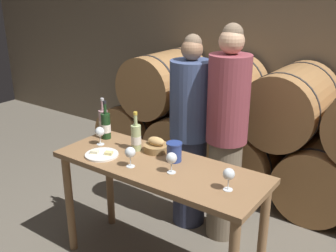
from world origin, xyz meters
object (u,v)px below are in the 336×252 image
Objects in this scene: wine_glass_far_left at (100,132)px; wine_glass_right at (229,175)px; tasting_table at (159,182)px; cheese_plate at (102,154)px; person_left at (190,134)px; wine_glass_center at (171,158)px; wine_glass_left at (130,153)px; person_right at (227,135)px; wine_bottle_red at (106,126)px; wine_bottle_white at (136,137)px; wine_bottle_rose at (103,122)px; blue_crock at (174,151)px; bread_basket at (156,146)px.

wine_glass_far_left is 1.15m from wine_glass_right.
tasting_table is 6.32× the size of cheese_plate.
wine_glass_center is (0.31, -0.73, 0.13)m from person_left.
wine_glass_left is at bearing -171.89° from wine_glass_right.
wine_glass_far_left is (-0.16, 0.15, 0.10)m from cheese_plate.
person_right is at bearing 40.34° from wine_glass_far_left.
wine_glass_right reaches higher than cheese_plate.
person_right is at bearing 74.66° from tasting_table.
wine_bottle_red reaches higher than wine_bottle_white.
person_right is 5.77× the size of wine_bottle_rose.
blue_crock is 0.96× the size of wine_glass_far_left.
bread_basket is at bearing -3.29° from wine_bottle_rose.
wine_glass_right is at bearing -8.91° from wine_bottle_red.
wine_glass_left and wine_glass_center have the same top height.
wine_glass_center is at bearing -5.76° from wine_glass_far_left.
cheese_plate is (-0.49, -0.23, -0.07)m from blue_crock.
cheese_plate is 1.00m from wine_glass_right.
wine_bottle_red is 2.27× the size of blue_crock.
wine_bottle_rose reaches higher than bread_basket.
wine_glass_right is at bearing 4.76° from cheese_plate.
cheese_plate is (-0.27, -0.80, 0.03)m from person_left.
wine_glass_left is (0.59, -0.35, -0.00)m from wine_bottle_rose.
person_right is 0.60m from bread_basket.
wine_bottle_white is 2.18× the size of blue_crock.
wine_bottle_red reaches higher than wine_bottle_rose.
person_left is at bearing 71.51° from cheese_plate.
person_right reaches higher than blue_crock.
blue_crock is 0.54m from cheese_plate.
wine_glass_right is (1.29, -0.25, -0.00)m from wine_bottle_rose.
wine_bottle_rose is (-0.44, 0.10, 0.00)m from wine_bottle_white.
cheese_plate is (0.30, -0.33, -0.10)m from wine_bottle_rose.
cheese_plate is at bearing -42.90° from wine_glass_far_left.
person_left is at bearing 91.40° from bread_basket.
person_right reaches higher than wine_glass_center.
wine_glass_left is (0.29, -0.02, 0.10)m from cheese_plate.
wine_bottle_rose is 1.27× the size of cheese_plate.
blue_crock is (0.22, -0.56, 0.10)m from person_left.
wine_bottle_red is (-0.82, -0.53, 0.06)m from person_right.
wine_bottle_rose is 0.68m from wine_glass_left.
wine_glass_center is at bearing -61.03° from blue_crock.
wine_glass_right is (0.99, 0.08, 0.10)m from cheese_plate.
wine_bottle_white is (0.35, -0.04, -0.01)m from wine_bottle_red.
wine_glass_right is at bearing -4.49° from tasting_table.
wine_glass_left is 1.00× the size of wine_glass_center.
cheese_plate is 1.69× the size of wine_glass_far_left.
wine_glass_right is (0.73, -0.71, 0.13)m from person_left.
wine_bottle_white is at bearing -129.48° from person_right.
wine_glass_center is (-0.03, -0.73, 0.06)m from person_right.
wine_bottle_red is 0.81m from wine_glass_center.
person_right is 5.94× the size of wine_bottle_white.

